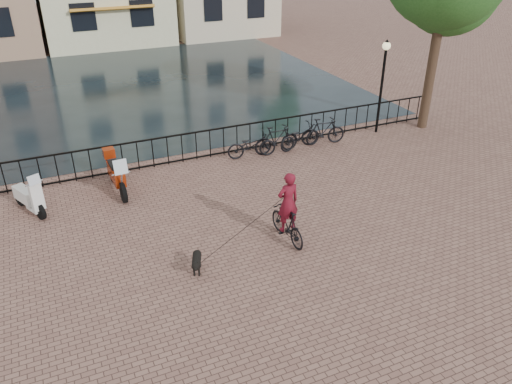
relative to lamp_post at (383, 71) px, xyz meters
name	(u,v)px	position (x,y,z in m)	size (l,w,h in m)	color
ground	(312,301)	(-7.20, -7.60, -2.38)	(100.00, 100.00, 0.00)	brown
canal_water	(138,87)	(-7.20, 9.70, -2.38)	(20.00, 20.00, 0.00)	black
railing	(196,146)	(-7.20, 0.40, -1.87)	(20.00, 0.05, 1.02)	black
lamp_post	(383,71)	(0.00, 0.00, 0.00)	(0.30, 0.30, 3.45)	black
cyclist	(288,211)	(-6.63, -5.26, -1.53)	(0.73, 1.66, 2.24)	black
dog	(197,262)	(-9.15, -5.58, -2.12)	(0.50, 0.79, 0.51)	black
motorcycle	(116,170)	(-10.10, -0.81, -1.67)	(0.56, 2.01, 1.42)	#94270A
scooter	(26,190)	(-12.60, -1.05, -1.68)	(1.02, 1.55, 1.40)	white
parked_bike_0	(252,145)	(-5.40, -0.20, -1.93)	(0.60, 1.72, 0.90)	black
parked_bike_1	(276,140)	(-4.45, -0.20, -1.88)	(0.47, 1.66, 1.00)	black
parked_bike_2	(300,137)	(-3.50, -0.20, -1.93)	(0.60, 1.72, 0.90)	black
parked_bike_3	(323,131)	(-2.55, -0.20, -1.88)	(0.47, 1.66, 1.00)	black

